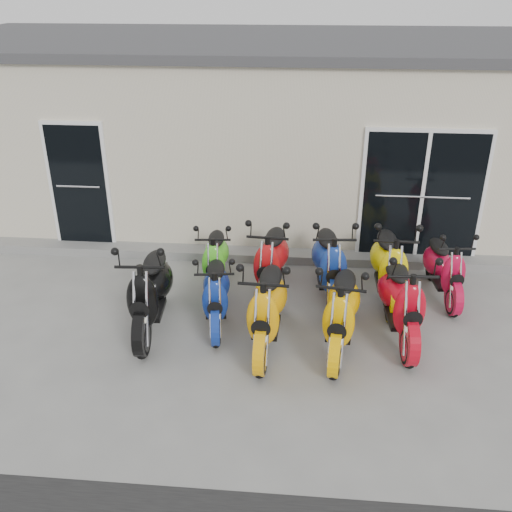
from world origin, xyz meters
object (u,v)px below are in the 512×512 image
object	(u,v)px
scooter_back_yellow	(390,256)
scooter_front_red	(402,290)
scooter_front_orange_b	(342,302)
scooter_back_extra	(445,261)
scooter_front_black	(149,281)
scooter_front_blue	(216,285)
scooter_front_orange_a	(267,298)
scooter_back_red	(271,252)
scooter_back_blue	(330,254)
scooter_back_green	(215,252)

from	to	relation	value
scooter_back_yellow	scooter_front_red	bearing A→B (deg)	-87.07
scooter_front_orange_b	scooter_back_extra	world-z (taller)	scooter_front_orange_b
scooter_front_black	scooter_front_blue	bearing A→B (deg)	8.30
scooter_front_orange_a	scooter_back_red	bearing A→B (deg)	93.92
scooter_back_yellow	scooter_front_orange_b	bearing A→B (deg)	-119.21
scooter_back_red	scooter_back_blue	world-z (taller)	scooter_back_blue
scooter_front_blue	scooter_front_orange_a	xyz separation A→B (m)	(0.75, -0.46, 0.11)
scooter_front_orange_a	scooter_back_blue	size ratio (longest dim) A/B	1.01
scooter_front_black	scooter_back_yellow	world-z (taller)	scooter_front_black
scooter_front_blue	scooter_back_green	world-z (taller)	scooter_back_green
scooter_front_black	scooter_back_red	size ratio (longest dim) A/B	1.05
scooter_front_orange_a	scooter_back_extra	world-z (taller)	scooter_front_orange_a
scooter_back_green	scooter_back_red	bearing A→B (deg)	-12.94
scooter_back_green	scooter_back_blue	distance (m)	1.76
scooter_back_red	scooter_front_red	bearing A→B (deg)	-25.57
scooter_front_blue	scooter_back_yellow	size ratio (longest dim) A/B	0.84
scooter_back_blue	scooter_back_yellow	world-z (taller)	scooter_back_yellow
scooter_front_black	scooter_front_orange_a	size ratio (longest dim) A/B	1.03
scooter_front_blue	scooter_back_extra	bearing A→B (deg)	9.95
scooter_front_black	scooter_back_yellow	size ratio (longest dim) A/B	1.01
scooter_front_orange_a	scooter_back_blue	distance (m)	1.61
scooter_front_black	scooter_back_extra	size ratio (longest dim) A/B	1.20
scooter_back_red	scooter_back_extra	bearing A→B (deg)	6.88
scooter_front_red	scooter_front_orange_b	bearing A→B (deg)	-160.64
scooter_back_extra	scooter_front_orange_a	bearing A→B (deg)	-154.82
scooter_back_blue	scooter_back_extra	xyz separation A→B (m)	(1.73, 0.13, -0.10)
scooter_back_green	scooter_back_yellow	size ratio (longest dim) A/B	0.85
scooter_front_blue	scooter_back_yellow	distance (m)	2.63
scooter_front_orange_b	scooter_back_green	world-z (taller)	scooter_front_orange_b
scooter_front_red	scooter_back_red	world-z (taller)	scooter_front_red
scooter_front_orange_b	scooter_back_red	distance (m)	1.70
scooter_back_red	scooter_front_orange_a	bearing A→B (deg)	-84.23
scooter_front_red	scooter_back_blue	size ratio (longest dim) A/B	1.01
scooter_front_blue	scooter_back_yellow	bearing A→B (deg)	12.43
scooter_back_blue	scooter_back_yellow	size ratio (longest dim) A/B	0.98
scooter_front_orange_a	scooter_front_red	world-z (taller)	scooter_front_red
scooter_front_black	scooter_front_orange_a	bearing A→B (deg)	-13.44
scooter_back_extra	scooter_back_green	bearing A→B (deg)	174.74
scooter_back_red	scooter_back_green	bearing A→B (deg)	176.59
scooter_front_blue	scooter_front_orange_b	size ratio (longest dim) A/B	0.87
scooter_front_orange_b	scooter_back_yellow	distance (m)	1.54
scooter_front_orange_b	scooter_front_red	xyz separation A→B (m)	(0.81, 0.34, 0.02)
scooter_front_blue	scooter_front_black	bearing A→B (deg)	-175.33
scooter_front_orange_a	scooter_front_red	size ratio (longest dim) A/B	1.00
scooter_back_yellow	scooter_front_orange_a	bearing A→B (deg)	-141.29
scooter_front_black	scooter_front_orange_a	xyz separation A→B (m)	(1.62, -0.27, -0.02)
scooter_front_orange_b	scooter_back_green	size ratio (longest dim) A/B	1.14
scooter_front_blue	scooter_front_orange_a	distance (m)	0.88
scooter_front_blue	scooter_back_extra	world-z (taller)	scooter_back_extra
scooter_back_blue	scooter_front_orange_a	bearing A→B (deg)	-125.68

